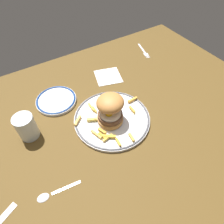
% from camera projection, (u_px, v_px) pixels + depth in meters
% --- Properties ---
extents(ground_plane, '(1.36, 0.98, 0.04)m').
position_uv_depth(ground_plane, '(112.00, 120.00, 0.79)').
color(ground_plane, '#523B19').
extents(dinner_plate, '(0.29, 0.29, 0.02)m').
position_uv_depth(dinner_plate, '(112.00, 118.00, 0.76)').
color(dinner_plate, silver).
rests_on(dinner_plate, ground_plane).
extents(burger, '(0.14, 0.14, 0.11)m').
position_uv_depth(burger, '(110.00, 109.00, 0.71)').
color(burger, '#B37A3B').
rests_on(burger, dinner_plate).
extents(fries_pile, '(0.28, 0.24, 0.02)m').
position_uv_depth(fries_pile, '(106.00, 119.00, 0.74)').
color(fries_pile, '#ECB54C').
rests_on(fries_pile, dinner_plate).
extents(water_glass, '(0.07, 0.07, 0.10)m').
position_uv_depth(water_glass, '(27.00, 128.00, 0.69)').
color(water_glass, silver).
rests_on(water_glass, ground_plane).
extents(side_plate, '(0.17, 0.17, 0.02)m').
position_uv_depth(side_plate, '(56.00, 100.00, 0.82)').
color(side_plate, silver).
rests_on(side_plate, ground_plane).
extents(fork, '(0.05, 0.14, 0.00)m').
position_uv_depth(fork, '(144.00, 51.00, 1.07)').
color(fork, silver).
rests_on(fork, ground_plane).
extents(spoon, '(0.13, 0.03, 0.01)m').
position_uv_depth(spoon, '(48.00, 195.00, 0.58)').
color(spoon, silver).
rests_on(spoon, ground_plane).
extents(napkin, '(0.14, 0.14, 0.00)m').
position_uv_depth(napkin, '(108.00, 76.00, 0.93)').
color(napkin, white).
rests_on(napkin, ground_plane).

